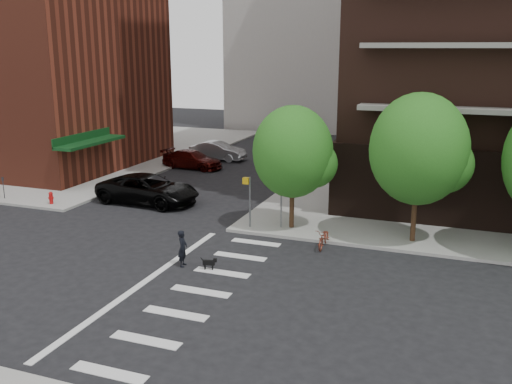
# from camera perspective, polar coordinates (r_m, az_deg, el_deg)

# --- Properties ---
(ground) EXTENTS (120.00, 120.00, 0.00)m
(ground) POSITION_cam_1_polar(r_m,az_deg,el_deg) (23.60, -12.16, -8.65)
(ground) COLOR black
(ground) RESTS_ON ground
(sidewalk_nw) EXTENTS (31.00, 33.00, 0.15)m
(sidewalk_nw) POSITION_cam_1_polar(r_m,az_deg,el_deg) (56.14, -20.50, 4.17)
(sidewalk_nw) COLOR gray
(sidewalk_nw) RESTS_ON ground
(crosswalk) EXTENTS (3.85, 13.00, 0.01)m
(crosswalk) POSITION_cam_1_polar(r_m,az_deg,el_deg) (22.55, -7.36, -9.54)
(crosswalk) COLOR silver
(crosswalk) RESTS_ON ground
(midrise_nw) EXTENTS (21.40, 15.50, 20.00)m
(midrise_nw) POSITION_cam_1_polar(r_m,az_deg,el_deg) (49.67, -23.51, 14.40)
(midrise_nw) COLOR maroon
(midrise_nw) RESTS_ON sidewalk_nw
(tree_a) EXTENTS (4.00, 4.00, 5.90)m
(tree_a) POSITION_cam_1_polar(r_m,az_deg,el_deg) (28.28, 3.69, 4.03)
(tree_a) COLOR #301E11
(tree_a) RESTS_ON sidewalk_ne
(tree_b) EXTENTS (4.50, 4.50, 6.65)m
(tree_b) POSITION_cam_1_polar(r_m,az_deg,el_deg) (27.10, 15.96, 4.13)
(tree_b) COLOR #301E11
(tree_b) RESTS_ON sidewalk_ne
(pedestrian_signal) EXTENTS (2.18, 0.67, 2.60)m
(pedestrian_signal) POSITION_cam_1_polar(r_m,az_deg,el_deg) (28.74, 0.07, -0.24)
(pedestrian_signal) COLOR slate
(pedestrian_signal) RESTS_ON sidewalk_ne
(fire_hydrant) EXTENTS (0.24, 0.24, 0.73)m
(fire_hydrant) POSITION_cam_1_polar(r_m,az_deg,el_deg) (35.42, -19.82, -0.49)
(fire_hydrant) COLOR #A50C0C
(fire_hydrant) RESTS_ON sidewalk_nw
(parking_meter) EXTENTS (0.10, 0.08, 1.32)m
(parking_meter) POSITION_cam_1_polar(r_m,az_deg,el_deg) (37.65, -23.95, 0.60)
(parking_meter) COLOR black
(parking_meter) RESTS_ON sidewalk_nw
(parked_car_black) EXTENTS (3.23, 6.37, 1.72)m
(parked_car_black) POSITION_cam_1_polar(r_m,az_deg,el_deg) (34.48, -10.73, 0.27)
(parked_car_black) COLOR black
(parked_car_black) RESTS_ON ground
(parked_car_maroon) EXTENTS (2.39, 4.97, 1.40)m
(parked_car_maroon) POSITION_cam_1_polar(r_m,az_deg,el_deg) (44.05, -6.39, 3.25)
(parked_car_maroon) COLOR #370907
(parked_car_maroon) RESTS_ON ground
(parked_car_silver) EXTENTS (1.69, 4.64, 1.52)m
(parked_car_silver) POSITION_cam_1_polar(r_m,az_deg,el_deg) (47.19, -3.84, 4.13)
(parked_car_silver) COLOR #AEB2B6
(parked_car_silver) RESTS_ON ground
(scooter) EXTENTS (0.66, 1.79, 0.93)m
(scooter) POSITION_cam_1_polar(r_m,az_deg,el_deg) (26.75, 6.81, -4.57)
(scooter) COLOR maroon
(scooter) RESTS_ON ground
(dog_walker) EXTENTS (0.64, 0.49, 1.59)m
(dog_walker) POSITION_cam_1_polar(r_m,az_deg,el_deg) (24.47, -7.35, -5.61)
(dog_walker) COLOR black
(dog_walker) RESTS_ON ground
(dog) EXTENTS (0.61, 0.29, 0.50)m
(dog) POSITION_cam_1_polar(r_m,az_deg,el_deg) (24.10, -4.67, -7.05)
(dog) COLOR black
(dog) RESTS_ON ground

